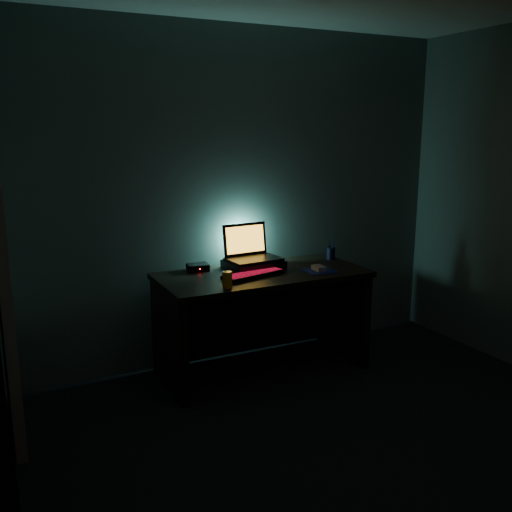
{
  "coord_description": "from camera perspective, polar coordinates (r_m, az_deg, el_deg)",
  "views": [
    {
      "loc": [
        -1.8,
        -1.92,
        1.76
      ],
      "look_at": [
        -0.08,
        1.57,
        0.89
      ],
      "focal_mm": 40.0,
      "sensor_mm": 36.0,
      "label": 1
    }
  ],
  "objects": [
    {
      "name": "room",
      "position": [
        2.68,
        16.52,
        1.09
      ],
      "size": [
        3.5,
        4.0,
        2.5
      ],
      "color": "black",
      "rests_on": "ground"
    },
    {
      "name": "router",
      "position": [
        4.17,
        -5.84,
        -1.12
      ],
      "size": [
        0.16,
        0.13,
        0.05
      ],
      "rotation": [
        0.0,
        0.0,
        -0.1
      ],
      "color": "black",
      "rests_on": "desk"
    },
    {
      "name": "juice_glass",
      "position": [
        3.7,
        -2.89,
        -2.38
      ],
      "size": [
        0.08,
        0.08,
        0.11
      ],
      "primitive_type": "cylinder",
      "rotation": [
        0.0,
        0.0,
        0.39
      ],
      "color": "orange",
      "rests_on": "desk"
    },
    {
      "name": "pen_cup",
      "position": [
        4.54,
        7.5,
        0.28
      ],
      "size": [
        0.08,
        0.08,
        0.09
      ],
      "primitive_type": "cylinder",
      "rotation": [
        0.0,
        0.0,
        0.26
      ],
      "color": "black",
      "rests_on": "desk"
    },
    {
      "name": "desk",
      "position": [
        4.21,
        0.32,
        -4.89
      ],
      "size": [
        1.5,
        0.7,
        0.75
      ],
      "color": "black",
      "rests_on": "ground"
    },
    {
      "name": "laptop",
      "position": [
        4.24,
        -0.59,
        0.49
      ],
      "size": [
        0.4,
        0.31,
        0.26
      ],
      "rotation": [
        0.0,
        0.0,
        0.08
      ],
      "color": "black",
      "rests_on": "riser"
    },
    {
      "name": "keyboard",
      "position": [
        3.99,
        -0.28,
        -1.83
      ],
      "size": [
        0.48,
        0.25,
        0.03
      ],
      "rotation": [
        0.0,
        0.0,
        0.24
      ],
      "color": "black",
      "rests_on": "desk"
    },
    {
      "name": "mouse",
      "position": [
        4.16,
        6.31,
        -1.21
      ],
      "size": [
        0.07,
        0.12,
        0.03
      ],
      "primitive_type": "cube",
      "rotation": [
        0.0,
        0.0,
        -0.05
      ],
      "color": "gray",
      "rests_on": "mousepad"
    },
    {
      "name": "riser",
      "position": [
        4.22,
        -0.24,
        -0.83
      ],
      "size": [
        0.42,
        0.33,
        0.06
      ],
      "primitive_type": "cube",
      "rotation": [
        0.0,
        0.0,
        0.08
      ],
      "color": "black",
      "rests_on": "desk"
    },
    {
      "name": "mousepad",
      "position": [
        4.17,
        6.3,
        -1.47
      ],
      "size": [
        0.23,
        0.21,
        0.0
      ],
      "primitive_type": "cube",
      "rotation": [
        0.0,
        0.0,
        -0.05
      ],
      "color": "navy",
      "rests_on": "desk"
    }
  ]
}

